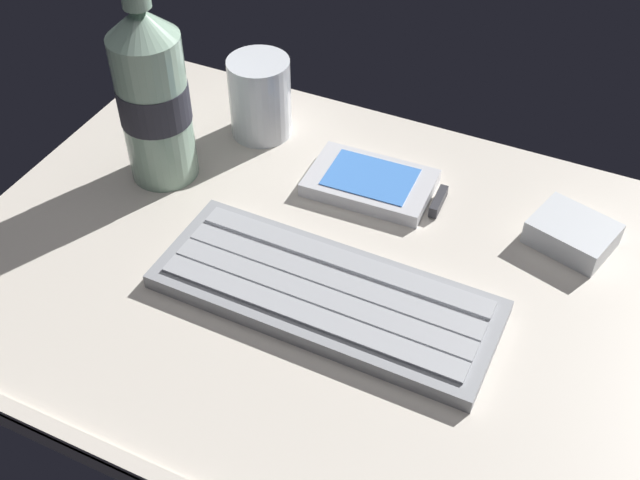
# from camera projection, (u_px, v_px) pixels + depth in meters

# --- Properties ---
(ground_plane) EXTENTS (0.64, 0.48, 0.03)m
(ground_plane) POSITION_uv_depth(u_px,v_px,m) (319.00, 274.00, 0.69)
(ground_plane) COLOR beige
(keyboard) EXTENTS (0.29, 0.11, 0.02)m
(keyboard) POSITION_uv_depth(u_px,v_px,m) (325.00, 293.00, 0.65)
(keyboard) COLOR #93969B
(keyboard) RESTS_ON ground_plane
(handheld_device) EXTENTS (0.13, 0.08, 0.02)m
(handheld_device) POSITION_uv_depth(u_px,v_px,m) (377.00, 184.00, 0.75)
(handheld_device) COLOR silver
(handheld_device) RESTS_ON ground_plane
(juice_cup) EXTENTS (0.06, 0.06, 0.09)m
(juice_cup) POSITION_uv_depth(u_px,v_px,m) (260.00, 100.00, 0.80)
(juice_cup) COLOR silver
(juice_cup) RESTS_ON ground_plane
(water_bottle) EXTENTS (0.07, 0.07, 0.21)m
(water_bottle) POSITION_uv_depth(u_px,v_px,m) (153.00, 95.00, 0.72)
(water_bottle) COLOR #9EC1A8
(water_bottle) RESTS_ON ground_plane
(charger_block) EXTENTS (0.08, 0.07, 0.02)m
(charger_block) POSITION_uv_depth(u_px,v_px,m) (572.00, 234.00, 0.70)
(charger_block) COLOR silver
(charger_block) RESTS_ON ground_plane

